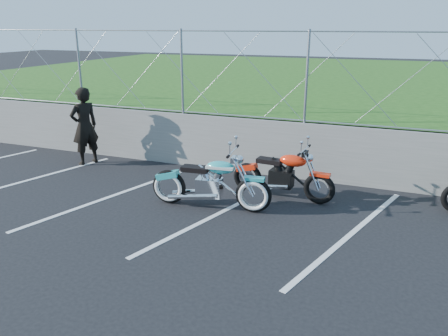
% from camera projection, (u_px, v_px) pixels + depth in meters
% --- Properties ---
extents(ground, '(90.00, 90.00, 0.00)m').
position_uv_depth(ground, '(200.00, 235.00, 7.38)').
color(ground, black).
rests_on(ground, ground).
extents(retaining_wall, '(30.00, 0.22, 1.30)m').
position_uv_depth(retaining_wall, '(260.00, 147.00, 10.28)').
color(retaining_wall, slate).
rests_on(retaining_wall, ground).
extents(grass_field, '(30.00, 20.00, 1.30)m').
position_uv_depth(grass_field, '(326.00, 90.00, 19.14)').
color(grass_field, '#214D14').
rests_on(grass_field, ground).
extents(chain_link_fence, '(28.00, 0.03, 2.00)m').
position_uv_depth(chain_link_fence, '(262.00, 75.00, 9.76)').
color(chain_link_fence, gray).
rests_on(chain_link_fence, retaining_wall).
extents(parking_lines, '(18.29, 4.31, 0.01)m').
position_uv_depth(parking_lines, '(284.00, 222.00, 7.85)').
color(parking_lines, silver).
rests_on(parking_lines, ground).
extents(cruiser_turquoise, '(2.39, 0.75, 1.19)m').
position_uv_depth(cruiser_turquoise, '(212.00, 185.00, 8.33)').
color(cruiser_turquoise, black).
rests_on(cruiser_turquoise, ground).
extents(naked_orange, '(2.16, 0.73, 1.08)m').
position_uv_depth(naked_orange, '(284.00, 176.00, 8.83)').
color(naked_orange, black).
rests_on(naked_orange, ground).
extents(person_standing, '(0.72, 0.84, 1.94)m').
position_uv_depth(person_standing, '(84.00, 126.00, 10.88)').
color(person_standing, black).
rests_on(person_standing, ground).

